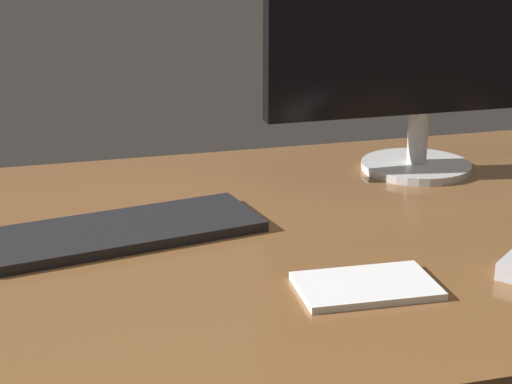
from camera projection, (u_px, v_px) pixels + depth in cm
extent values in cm
cube|color=brown|center=(298.00, 237.00, 117.26)|extent=(140.00, 84.00, 2.00)
cylinder|color=silver|center=(416.00, 166.00, 143.87)|extent=(18.61, 18.61, 1.33)
cylinder|color=silver|center=(418.00, 137.00, 142.25)|extent=(3.40, 3.40, 8.84)
cube|color=black|center=(122.00, 231.00, 114.70)|extent=(39.61, 20.44, 1.44)
cube|color=white|center=(366.00, 286.00, 98.64)|extent=(16.54, 10.66, 0.90)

